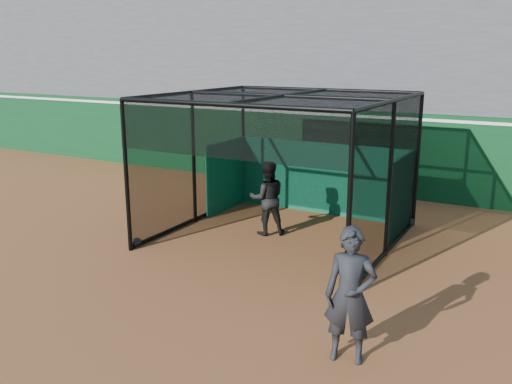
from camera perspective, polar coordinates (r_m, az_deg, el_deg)
The scene contains 6 objects.
ground at distance 10.36m, azimuth -9.23°, elevation -9.42°, with size 120.00×120.00×0.00m, color brown.
outfield_wall at distance 17.20m, azimuth 8.42°, elevation 4.60°, with size 50.00×0.50×2.50m.
grandstand at distance 20.54m, azimuth 12.67°, elevation 14.89°, with size 50.00×7.85×8.95m.
batting_cage at distance 12.30m, azimuth 2.82°, elevation 2.48°, with size 5.01×4.93×3.25m.
batter at distance 12.65m, azimuth 1.20°, elevation -0.65°, with size 0.85×0.66×1.75m, color black.
on_deck_player at distance 7.58m, azimuth 9.88°, elevation -10.69°, with size 0.79×0.61×1.92m.
Camera 1 is at (6.00, -7.37, 4.13)m, focal length 38.00 mm.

